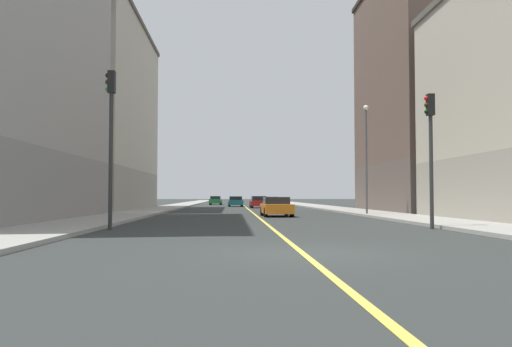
{
  "coord_description": "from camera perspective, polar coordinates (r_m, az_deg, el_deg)",
  "views": [
    {
      "loc": [
        -1.7,
        -12.53,
        1.38
      ],
      "look_at": [
        0.38,
        31.88,
        3.27
      ],
      "focal_mm": 36.56,
      "sensor_mm": 36.0,
      "label": 1
    }
  ],
  "objects": [
    {
      "name": "building_right_midblock",
      "position": [
        53.62,
        -18.58,
        6.11
      ],
      "size": [
        11.84,
        22.99,
        18.46
      ],
      "color": "#9D9688",
      "rests_on": "ground"
    },
    {
      "name": "street_lamp_left_near",
      "position": [
        36.74,
        11.97,
        2.74
      ],
      "size": [
        0.36,
        0.36,
        7.5
      ],
      "color": "#4C4C51",
      "rests_on": "ground"
    },
    {
      "name": "car_orange",
      "position": [
        34.71,
        2.24,
        -3.68
      ],
      "size": [
        2.01,
        4.14,
        1.29
      ],
      "color": "orange",
      "rests_on": "ground"
    },
    {
      "name": "car_teal",
      "position": [
        66.12,
        -2.26,
        -3.08
      ],
      "size": [
        1.95,
        4.62,
        1.29
      ],
      "color": "#196670",
      "rests_on": "ground"
    },
    {
      "name": "building_left_mid",
      "position": [
        47.6,
        19.83,
        8.27
      ],
      "size": [
        11.84,
        16.4,
        20.2
      ],
      "color": "brown",
      "rests_on": "ground"
    },
    {
      "name": "traffic_light_left_near",
      "position": [
        22.86,
        18.55,
        3.42
      ],
      "size": [
        0.4,
        0.32,
        5.62
      ],
      "color": "#2D2D2D",
      "rests_on": "ground"
    },
    {
      "name": "ground_plane",
      "position": [
        12.72,
        5.06,
        -8.66
      ],
      "size": [
        400.0,
        400.0,
        0.0
      ],
      "primitive_type": "plane",
      "color": "#2E3230",
      "rests_on": "ground"
    },
    {
      "name": "lane_center_stripe",
      "position": [
        61.57,
        -1.1,
        -3.71
      ],
      "size": [
        0.16,
        154.0,
        0.01
      ],
      "primitive_type": "cube",
      "color": "#E5D14C",
      "rests_on": "ground"
    },
    {
      "name": "car_green",
      "position": [
        79.33,
        -4.44,
        -2.96
      ],
      "size": [
        1.89,
        4.41,
        1.31
      ],
      "color": "#1E6B38",
      "rests_on": "ground"
    },
    {
      "name": "car_red",
      "position": [
        58.92,
        0.28,
        -3.15
      ],
      "size": [
        1.95,
        4.1,
        1.32
      ],
      "color": "red",
      "rests_on": "ground"
    },
    {
      "name": "sidewalk_left",
      "position": [
        62.43,
        6.99,
        -3.62
      ],
      "size": [
        3.57,
        168.0,
        0.15
      ],
      "primitive_type": "cube",
      "color": "#9E9B93",
      "rests_on": "ground"
    },
    {
      "name": "sidewalk_right",
      "position": [
        61.95,
        -9.24,
        -3.61
      ],
      "size": [
        3.57,
        168.0,
        0.15
      ],
      "primitive_type": "cube",
      "color": "#9E9B93",
      "rests_on": "ground"
    },
    {
      "name": "traffic_light_right_near",
      "position": [
        21.93,
        -15.61,
        4.87
      ],
      "size": [
        0.4,
        0.32,
        6.44
      ],
      "color": "#2D2D2D",
      "rests_on": "ground"
    },
    {
      "name": "car_yellow",
      "position": [
        69.98,
        1.71,
        -3.07
      ],
      "size": [
        1.95,
        4.45,
        1.24
      ],
      "color": "gold",
      "rests_on": "ground"
    }
  ]
}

